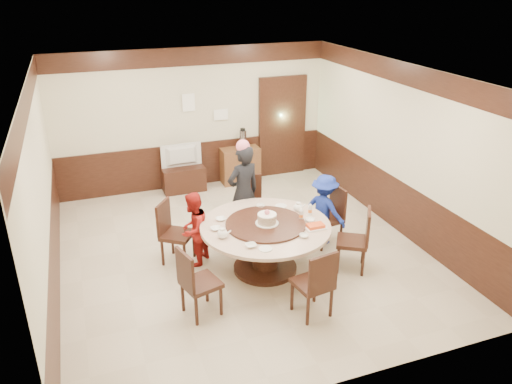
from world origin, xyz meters
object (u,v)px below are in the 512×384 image
object	(u,v)px
television	(182,156)
birthday_cake	(267,219)
person_blue	(324,210)
tv_stand	(184,179)
banquet_table	(265,238)
shrimp_platter	(315,226)
side_cabinet	(240,165)
thermos	(243,139)
person_red	(193,229)
person_standing	(243,193)

from	to	relation	value
television	birthday_cake	bearing A→B (deg)	96.47
person_blue	tv_stand	xyz separation A→B (m)	(-1.67, 2.90, -0.34)
banquet_table	person_blue	bearing A→B (deg)	21.10
shrimp_platter	side_cabinet	distance (m)	3.76
shrimp_platter	thermos	bearing A→B (deg)	87.38
tv_stand	television	world-z (taller)	television
shrimp_platter	birthday_cake	bearing A→B (deg)	152.48
television	thermos	distance (m)	1.30
person_blue	tv_stand	distance (m)	3.37
person_red	thermos	bearing A→B (deg)	-170.48
person_red	television	distance (m)	2.87
side_cabinet	banquet_table	bearing A→B (deg)	-102.19
birthday_cake	side_cabinet	size ratio (longest dim) A/B	0.42
side_cabinet	tv_stand	bearing A→B (deg)	-178.59
banquet_table	thermos	xyz separation A→B (m)	(0.80, 3.39, 0.41)
birthday_cake	person_standing	bearing A→B (deg)	89.33
birthday_cake	tv_stand	distance (m)	3.48
side_cabinet	television	bearing A→B (deg)	-178.59
birthday_cake	thermos	distance (m)	3.51
person_red	person_blue	distance (m)	2.13
person_standing	birthday_cake	bearing A→B (deg)	74.56
shrimp_platter	person_blue	bearing A→B (deg)	55.13
shrimp_platter	person_red	bearing A→B (deg)	150.83
tv_stand	birthday_cake	bearing A→B (deg)	-81.58
person_blue	thermos	distance (m)	2.98
person_standing	thermos	distance (m)	2.45
person_standing	tv_stand	distance (m)	2.41
side_cabinet	thermos	size ratio (longest dim) A/B	2.11
person_red	birthday_cake	xyz separation A→B (m)	(0.96, -0.56, 0.28)
person_blue	side_cabinet	world-z (taller)	person_blue
person_standing	thermos	size ratio (longest dim) A/B	4.25
person_blue	side_cabinet	size ratio (longest dim) A/B	1.47
person_red	shrimp_platter	distance (m)	1.81
person_blue	person_standing	bearing A→B (deg)	32.57
person_red	person_standing	bearing A→B (deg)	159.88
person_blue	shrimp_platter	world-z (taller)	person_blue
television	banquet_table	bearing A→B (deg)	96.31
banquet_table	thermos	distance (m)	3.51
banquet_table	birthday_cake	size ratio (longest dim) A/B	5.62
person_red	shrimp_platter	bearing A→B (deg)	101.69
tv_stand	side_cabinet	xyz separation A→B (m)	(1.22, 0.03, 0.12)
person_standing	tv_stand	world-z (taller)	person_standing
person_blue	birthday_cake	world-z (taller)	person_blue
tv_stand	side_cabinet	size ratio (longest dim) A/B	1.06
banquet_table	side_cabinet	size ratio (longest dim) A/B	2.36
side_cabinet	thermos	xyz separation A→B (m)	(0.07, 0.00, 0.56)
person_blue	television	size ratio (longest dim) A/B	1.44
person_blue	side_cabinet	bearing A→B (deg)	-20.79
person_standing	side_cabinet	xyz separation A→B (m)	(0.71, 2.32, -0.43)
person_red	television	world-z (taller)	person_red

